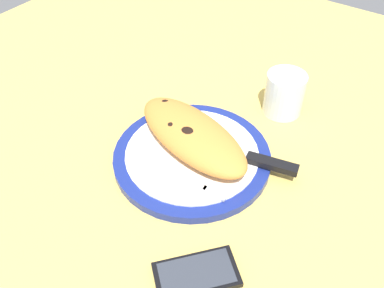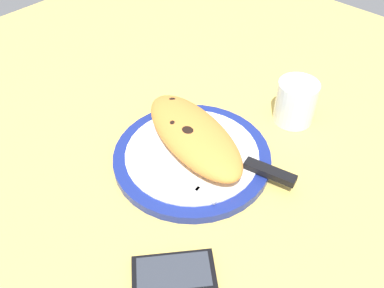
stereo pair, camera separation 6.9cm
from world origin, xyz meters
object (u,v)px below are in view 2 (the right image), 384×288
at_px(plate, 192,156).
at_px(water_glass, 295,104).
at_px(calzone, 194,135).
at_px(knife, 251,165).
at_px(smartphone, 174,274).
at_px(fork, 181,180).

distance_m(plate, water_glass, 0.23).
relative_size(calzone, knife, 1.19).
height_order(plate, water_glass, water_glass).
bearing_deg(knife, plate, -156.52).
height_order(calzone, smartphone, calzone).
bearing_deg(fork, plate, 117.47).
xyz_separation_m(calzone, knife, (0.11, 0.03, -0.02)).
xyz_separation_m(plate, knife, (0.10, 0.04, 0.01)).
xyz_separation_m(calzone, water_glass, (0.08, 0.20, -0.01)).
xyz_separation_m(plate, calzone, (-0.01, 0.01, 0.04)).
relative_size(fork, knife, 0.78).
relative_size(knife, water_glass, 2.68).
relative_size(calzone, smartphone, 2.10).
bearing_deg(water_glass, knife, -80.83).
bearing_deg(fork, water_glass, 82.59).
bearing_deg(water_glass, calzone, -110.96).
relative_size(plate, water_glass, 3.28).
distance_m(calzone, water_glass, 0.22).
xyz_separation_m(calzone, smartphone, (0.14, -0.19, -0.04)).
height_order(plate, calzone, calzone).
height_order(plate, knife, knife).
height_order(knife, water_glass, water_glass).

